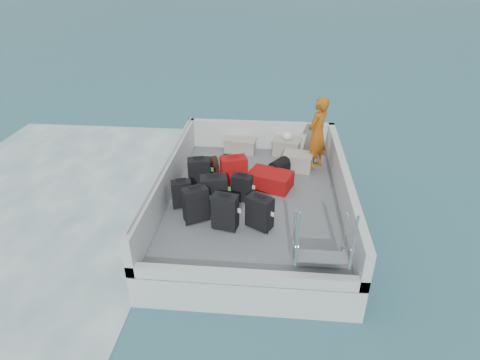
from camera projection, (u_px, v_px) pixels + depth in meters
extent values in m
plane|color=#1A4F5B|center=(254.00, 222.00, 8.39)|extent=(160.00, 160.00, 0.00)
plane|color=white|center=(35.00, 211.00, 8.77)|extent=(10.00, 10.00, 0.00)
cube|color=silver|center=(254.00, 210.00, 8.25)|extent=(3.60, 5.00, 0.60)
cube|color=slate|center=(254.00, 198.00, 8.10)|extent=(3.30, 4.70, 0.02)
cube|color=#BABFBF|center=(169.00, 178.00, 8.05)|extent=(0.14, 5.00, 0.70)
cube|color=#BABFBF|center=(343.00, 186.00, 7.79)|extent=(0.14, 5.00, 0.70)
cube|color=#BABFBF|center=(260.00, 135.00, 10.03)|extent=(3.60, 0.14, 0.70)
cube|color=#BABFBF|center=(245.00, 277.00, 5.93)|extent=(3.60, 0.14, 0.20)
cylinder|color=silver|center=(167.00, 160.00, 7.86)|extent=(0.04, 4.80, 0.04)
cube|color=black|center=(196.00, 205.00, 7.20)|extent=(0.51, 0.44, 0.68)
cube|color=black|center=(182.00, 194.00, 7.65)|extent=(0.42, 0.32, 0.56)
cube|color=black|center=(199.00, 174.00, 8.29)|extent=(0.50, 0.35, 0.65)
cube|color=black|center=(225.00, 212.00, 7.01)|extent=(0.48, 0.34, 0.67)
cube|color=black|center=(214.00, 194.00, 7.49)|extent=(0.54, 0.39, 0.73)
cube|color=#950B0D|center=(234.00, 173.00, 8.22)|extent=(0.59, 0.46, 0.72)
cube|color=black|center=(260.00, 213.00, 7.04)|extent=(0.52, 0.46, 0.62)
cube|color=black|center=(242.00, 188.00, 7.86)|extent=(0.43, 0.30, 0.55)
cube|color=#950B0D|center=(270.00, 180.00, 8.37)|extent=(1.01, 0.83, 0.34)
cube|color=#AAA194|center=(235.00, 145.00, 9.98)|extent=(0.53, 0.37, 0.31)
cube|color=#AAA194|center=(244.00, 147.00, 9.87)|extent=(0.56, 0.41, 0.32)
cube|color=#AAA194|center=(287.00, 147.00, 9.77)|extent=(0.69, 0.55, 0.37)
cube|color=#AAA194|center=(297.00, 162.00, 9.06)|extent=(0.67, 0.51, 0.37)
ellipsoid|color=yellow|center=(303.00, 158.00, 9.44)|extent=(0.28, 0.26, 0.22)
ellipsoid|color=white|center=(287.00, 137.00, 9.63)|extent=(0.24, 0.24, 0.18)
imported|color=orange|center=(317.00, 134.00, 8.87)|extent=(0.67, 0.72, 1.65)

